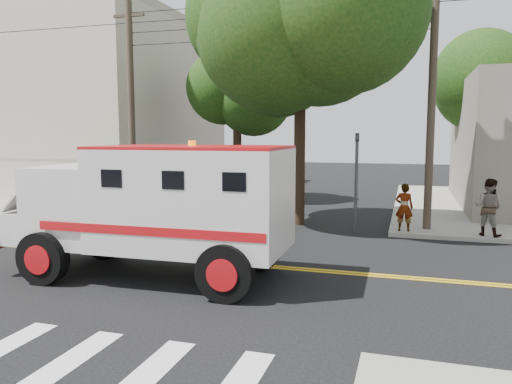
% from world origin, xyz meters
% --- Properties ---
extents(ground, '(100.00, 100.00, 0.00)m').
position_xyz_m(ground, '(0.00, 0.00, 0.00)').
color(ground, black).
rests_on(ground, ground).
extents(sidewalk_nw, '(17.00, 17.00, 0.15)m').
position_xyz_m(sidewalk_nw, '(-13.50, 13.50, 0.07)').
color(sidewalk_nw, gray).
rests_on(sidewalk_nw, ground).
extents(building_left, '(16.00, 14.00, 10.00)m').
position_xyz_m(building_left, '(-15.50, 15.00, 5.15)').
color(building_left, beige).
rests_on(building_left, sidewalk_nw).
extents(utility_pole_left, '(0.28, 0.28, 9.00)m').
position_xyz_m(utility_pole_left, '(-5.60, 6.00, 4.50)').
color(utility_pole_left, '#382D23').
rests_on(utility_pole_left, ground).
extents(utility_pole_right, '(0.28, 0.28, 9.00)m').
position_xyz_m(utility_pole_right, '(6.30, 6.20, 4.50)').
color(utility_pole_right, '#382D23').
rests_on(utility_pole_right, ground).
extents(tree_main, '(6.08, 5.70, 9.85)m').
position_xyz_m(tree_main, '(1.94, 6.21, 7.20)').
color(tree_main, black).
rests_on(tree_main, ground).
extents(tree_left, '(4.48, 4.20, 7.70)m').
position_xyz_m(tree_left, '(-2.68, 11.79, 5.73)').
color(tree_left, black).
rests_on(tree_left, ground).
extents(tree_right, '(4.80, 4.50, 8.20)m').
position_xyz_m(tree_right, '(8.84, 15.77, 6.09)').
color(tree_right, black).
rests_on(tree_right, ground).
extents(traffic_signal, '(0.15, 0.18, 3.60)m').
position_xyz_m(traffic_signal, '(3.80, 5.60, 2.23)').
color(traffic_signal, '#3F3F42').
rests_on(traffic_signal, ground).
extents(accessibility_sign, '(0.45, 0.10, 2.02)m').
position_xyz_m(accessibility_sign, '(-6.20, 6.17, 1.37)').
color(accessibility_sign, '#3F3F42').
rests_on(accessibility_sign, ground).
extents(palm_planter, '(3.52, 2.63, 2.36)m').
position_xyz_m(palm_planter, '(-7.44, 6.62, 1.65)').
color(palm_planter, '#1E3314').
rests_on(palm_planter, sidewalk_nw).
extents(armored_truck, '(7.27, 3.05, 3.29)m').
position_xyz_m(armored_truck, '(-0.27, -1.75, 1.87)').
color(armored_truck, beige).
rests_on(armored_truck, ground).
extents(pedestrian_a, '(0.64, 0.44, 1.69)m').
position_xyz_m(pedestrian_a, '(5.50, 5.50, 1.00)').
color(pedestrian_a, gray).
rests_on(pedestrian_a, sidewalk_ne).
extents(pedestrian_b, '(1.17, 1.09, 1.94)m').
position_xyz_m(pedestrian_b, '(8.22, 5.50, 1.12)').
color(pedestrian_b, gray).
rests_on(pedestrian_b, sidewalk_ne).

